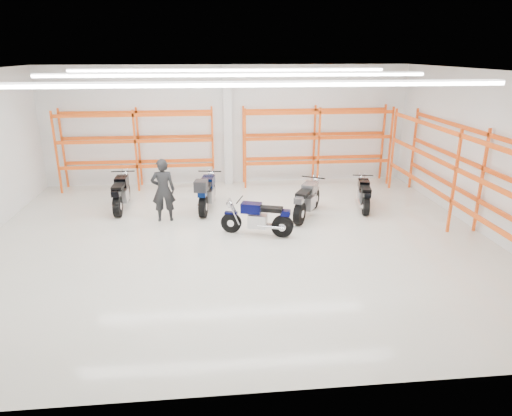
{
  "coord_description": "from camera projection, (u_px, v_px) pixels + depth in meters",
  "views": [
    {
      "loc": [
        -0.69,
        -11.66,
        4.99
      ],
      "look_at": [
        0.54,
        0.5,
        0.75
      ],
      "focal_mm": 32.0,
      "sensor_mm": 36.0,
      "label": 1
    }
  ],
  "objects": [
    {
      "name": "ground",
      "position": [
        238.0,
        240.0,
        12.66
      ],
      "size": [
        14.0,
        14.0,
        0.0
      ],
      "primitive_type": "plane",
      "color": "beige",
      "rests_on": "ground"
    },
    {
      "name": "pallet_racking_back_right",
      "position": [
        317.0,
        138.0,
        17.56
      ],
      "size": [
        5.67,
        0.87,
        3.0
      ],
      "color": "#FF4912",
      "rests_on": "ground"
    },
    {
      "name": "motorcycle_back_d",
      "position": [
        364.0,
        195.0,
        15.03
      ],
      "size": [
        0.79,
        2.04,
        1.01
      ],
      "color": "black",
      "rests_on": "ground"
    },
    {
      "name": "motorcycle_back_b",
      "position": [
        206.0,
        193.0,
        14.81
      ],
      "size": [
        0.89,
        2.45,
        1.26
      ],
      "color": "black",
      "rests_on": "ground"
    },
    {
      "name": "motorcycle_back_c",
      "position": [
        307.0,
        201.0,
        14.27
      ],
      "size": [
        1.27,
        2.12,
        1.15
      ],
      "color": "black",
      "rests_on": "ground"
    },
    {
      "name": "pallet_racking_side",
      "position": [
        470.0,
        171.0,
        12.69
      ],
      "size": [
        0.87,
        9.07,
        3.0
      ],
      "color": "#FF4912",
      "rests_on": "ground"
    },
    {
      "name": "motorcycle_main",
      "position": [
        260.0,
        219.0,
        12.88
      ],
      "size": [
        2.04,
        0.94,
        1.03
      ],
      "color": "black",
      "rests_on": "ground"
    },
    {
      "name": "motorcycle_back_a",
      "position": [
        121.0,
        194.0,
        14.96
      ],
      "size": [
        0.77,
        2.33,
        1.15
      ],
      "color": "black",
      "rests_on": "ground"
    },
    {
      "name": "room_shell",
      "position": [
        237.0,
        121.0,
        11.61
      ],
      "size": [
        14.02,
        12.02,
        4.51
      ],
      "color": "white",
      "rests_on": "ground"
    },
    {
      "name": "standing_man",
      "position": [
        163.0,
        190.0,
        13.82
      ],
      "size": [
        0.74,
        0.52,
        1.96
      ],
      "primitive_type": "imported",
      "rotation": [
        0.0,
        0.0,
        3.21
      ],
      "color": "black",
      "rests_on": "ground"
    },
    {
      "name": "pallet_racking_back_left",
      "position": [
        137.0,
        142.0,
        16.91
      ],
      "size": [
        5.67,
        0.87,
        3.0
      ],
      "color": "#FF4912",
      "rests_on": "ground"
    },
    {
      "name": "structural_column",
      "position": [
        228.0,
        126.0,
        17.4
      ],
      "size": [
        0.32,
        0.32,
        4.5
      ],
      "primitive_type": "cube",
      "color": "white",
      "rests_on": "ground"
    }
  ]
}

